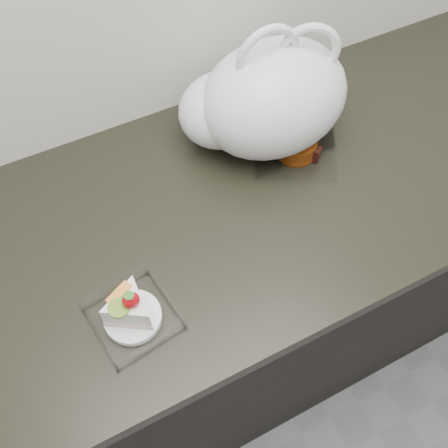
# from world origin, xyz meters

# --- Properties ---
(counter) EXTENTS (2.04, 0.64, 0.90)m
(counter) POSITION_xyz_m (0.00, 1.69, 0.45)
(counter) COLOR black
(counter) RESTS_ON ground
(cake_tray) EXTENTS (0.16, 0.16, 0.11)m
(cake_tray) POSITION_xyz_m (-0.25, 1.54, 0.93)
(cake_tray) COLOR white
(cake_tray) RESTS_ON counter
(mooncake_wrap) EXTENTS (0.24, 0.23, 0.04)m
(mooncake_wrap) POSITION_xyz_m (0.21, 1.74, 0.92)
(mooncake_wrap) COLOR white
(mooncake_wrap) RESTS_ON counter
(plastic_bag) EXTENTS (0.39, 0.31, 0.29)m
(plastic_bag) POSITION_xyz_m (0.16, 1.81, 1.02)
(plastic_bag) COLOR white
(plastic_bag) RESTS_ON counter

